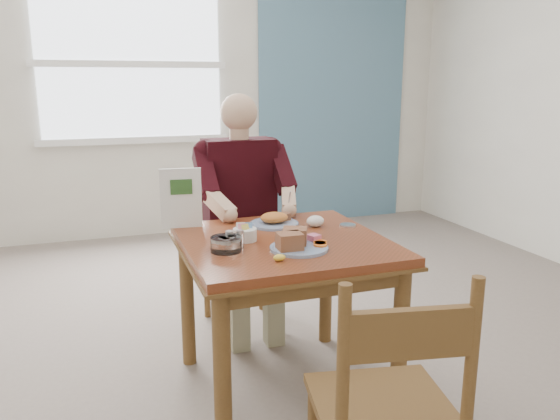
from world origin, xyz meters
name	(u,v)px	position (x,y,z in m)	size (l,w,h in m)	color
floor	(284,387)	(0.00, 0.00, 0.00)	(6.00, 6.00, 0.00)	#73655D
wall_back	(176,87)	(0.00, 3.00, 1.40)	(5.50, 5.50, 0.00)	silver
accent_panel	(333,86)	(1.60, 2.98, 1.40)	(1.60, 0.02, 2.80)	slate
lemon_wedge	(279,258)	(-0.12, -0.29, 0.76)	(0.05, 0.04, 0.03)	yellow
napkin	(315,221)	(0.22, 0.15, 0.78)	(0.09, 0.07, 0.06)	white
metal_dish	(348,225)	(0.37, 0.11, 0.75)	(0.08, 0.08, 0.01)	silver
window	(131,64)	(-0.40, 2.97, 1.60)	(1.72, 0.04, 1.42)	white
table	(284,262)	(0.00, 0.00, 0.64)	(0.92, 0.92, 0.75)	maroon
chair_far	(239,247)	(0.00, 0.80, 0.48)	(0.42, 0.42, 0.95)	brown
chair_near	(388,412)	(-0.02, -0.98, 0.48)	(0.49, 0.49, 0.95)	brown
diner	(243,196)	(0.00, 0.71, 0.81)	(0.53, 0.56, 1.39)	gray
near_plate	(296,242)	(0.00, -0.16, 0.78)	(0.29, 0.29, 0.08)	white
far_plate	(275,220)	(0.04, 0.25, 0.77)	(0.30, 0.30, 0.07)	white
caddy	(245,234)	(-0.17, 0.04, 0.78)	(0.12, 0.12, 0.08)	white
shakers	(235,239)	(-0.25, -0.06, 0.79)	(0.08, 0.04, 0.08)	white
creamer	(226,244)	(-0.29, -0.09, 0.78)	(0.17, 0.17, 0.06)	white
menu	(181,198)	(-0.40, 0.36, 0.90)	(0.20, 0.04, 0.29)	white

